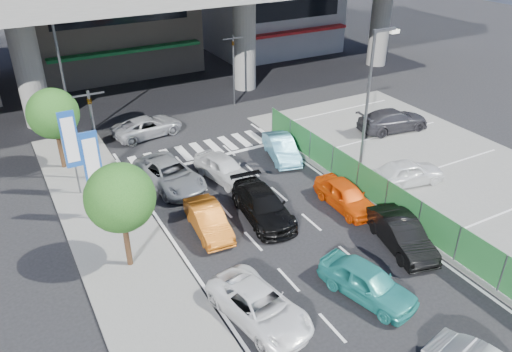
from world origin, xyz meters
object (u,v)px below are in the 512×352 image
sedan_white_mid_left (259,306)px  parked_sedan_white (407,172)px  street_lamp_left (64,69)px  wagon_silver_front_left (170,174)px  tree_near (120,198)px  parked_sedan_dgrey (393,120)px  sedan_black_mid (263,205)px  signboard_far (71,142)px  sedan_white_front_mid (223,168)px  taxi_orange_left (208,220)px  crossing_wagon_silver (148,126)px  taxi_orange_right (346,196)px  traffic_cone (353,171)px  traffic_light_left (92,114)px  kei_truck_front_right (281,148)px  signboard_near (93,165)px  street_lamp_right (371,91)px  taxi_teal_mid (367,282)px  tree_far (53,114)px  hatch_black_mid_right (402,234)px  traffic_light_right (233,53)px

sedan_white_mid_left → parked_sedan_white: 12.86m
street_lamp_left → wagon_silver_front_left: size_ratio=1.61×
tree_near → parked_sedan_dgrey: bearing=15.5°
sedan_black_mid → sedan_white_mid_left: bearing=-114.8°
signboard_far → sedan_white_front_mid: (7.36, -2.08, -2.37)m
taxi_orange_left → crossing_wagon_silver: bearing=90.3°
taxi_orange_right → parked_sedan_dgrey: (8.69, 6.09, 0.11)m
taxi_orange_left → sedan_black_mid: (2.80, -0.22, 0.06)m
sedan_white_front_mid → parked_sedan_dgrey: size_ratio=0.82×
signboard_far → parked_sedan_white: size_ratio=1.16×
parked_sedan_white → traffic_cone: size_ratio=5.21×
traffic_light_left → kei_truck_front_right: size_ratio=1.30×
tree_near → sedan_white_front_mid: tree_near is taller
sedan_white_mid_left → wagon_silver_front_left: (0.59, 10.96, 0.07)m
sedan_black_mid → sedan_white_front_mid: same height
traffic_light_left → kei_truck_front_right: traffic_light_left is taller
taxi_orange_right → traffic_cone: bearing=45.6°
crossing_wagon_silver → signboard_near: bearing=141.2°
sedan_white_mid_left → parked_sedan_white: bearing=12.0°
signboard_far → parked_sedan_white: signboard_far is taller
street_lamp_right → signboard_near: 14.61m
street_lamp_right → crossing_wagon_silver: size_ratio=1.75×
signboard_far → parked_sedan_dgrey: signboard_far is taller
taxi_teal_mid → parked_sedan_dgrey: bearing=29.6°
tree_far → hatch_black_mid_right: tree_far is taller
wagon_silver_front_left → parked_sedan_dgrey: (15.65, -0.23, 0.09)m
signboard_far → sedan_black_mid: signboard_far is taller
traffic_light_right → parked_sedan_white: bearing=-80.0°
taxi_teal_mid → parked_sedan_white: (7.64, 5.82, 0.06)m
kei_truck_front_right → traffic_cone: bearing=-46.9°
traffic_light_right → wagon_silver_front_left: 13.11m
signboard_far → taxi_orange_left: size_ratio=1.23×
kei_truck_front_right → traffic_light_left: bearing=-179.1°
traffic_light_left → taxi_teal_mid: bearing=-64.6°
parked_sedan_dgrey → sedan_white_front_mid: bearing=99.5°
sedan_white_mid_left → sedan_white_front_mid: (3.45, 10.23, 0.07)m
street_lamp_right → wagon_silver_front_left: bearing=160.5°
traffic_light_right → wagon_silver_front_left: bearing=-132.6°
signboard_far → taxi_teal_mid: size_ratio=1.16×
street_lamp_right → traffic_cone: street_lamp_right is taller
wagon_silver_front_left → sedan_white_front_mid: same height
traffic_light_left → taxi_orange_left: size_ratio=1.36×
tree_near → taxi_teal_mid: bearing=-39.6°
signboard_far → taxi_teal_mid: (8.17, -13.25, -2.37)m
traffic_light_left → street_lamp_right: street_lamp_right is taller
wagon_silver_front_left → signboard_far: bearing=154.3°
wagon_silver_front_left → traffic_cone: wagon_silver_front_left is taller
wagon_silver_front_left → parked_sedan_white: bearing=-37.3°
taxi_orange_right → taxi_orange_left: bearing=169.7°
tree_near → taxi_orange_right: 11.21m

